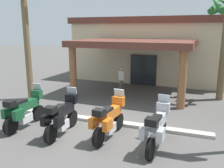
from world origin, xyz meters
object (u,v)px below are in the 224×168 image
Objects in this scene: motorcycle_black at (61,116)px; motorcycle_silver at (157,128)px; pedestrian at (121,78)px; motel_building at (154,48)px; motorcycle_green at (24,110)px; motorcycle_orange at (109,119)px; palm_tree_roadside at (24,12)px.

motorcycle_silver is at bearing -89.30° from motorcycle_black.
motel_building is at bearing -85.17° from pedestrian.
motorcycle_black is (1.73, -0.09, 0.00)m from motorcycle_green.
motorcycle_orange is (3.45, 0.23, 0.00)m from motorcycle_green.
palm_tree_roadside is at bearing 37.42° from motorcycle_green.
palm_tree_roadside is at bearing 70.76° from motorcycle_silver.
motorcycle_black is at bearing 99.89° from pedestrian.
motorcycle_green and motorcycle_orange have the same top height.
motorcycle_silver is at bearing -77.34° from motel_building.
pedestrian reaches higher than motorcycle_black.
pedestrian is at bearing -95.99° from motel_building.
motorcycle_silver is (3.45, 0.11, 0.00)m from motorcycle_black.
motorcycle_green is 1.00× the size of motorcycle_black.
motorcycle_green is 1.33× the size of pedestrian.
palm_tree_roadside reaches higher than motorcycle_silver.
motorcycle_black is 3.45m from motorcycle_silver.
motel_building is 12.07m from motorcycle_orange.
motel_building is 1.91× the size of palm_tree_roadside.
palm_tree_roadside reaches higher than motel_building.
motorcycle_orange is at bearing -84.04° from motorcycle_green.
motel_building reaches higher than motorcycle_green.
motel_building is 12.48m from motorcycle_silver.
motorcycle_black is at bearing -40.12° from palm_tree_roadside.
palm_tree_roadside reaches higher than motorcycle_orange.
motorcycle_silver is at bearing -90.13° from motorcycle_orange.
motel_building is at bearing -6.43° from motorcycle_black.
motorcycle_silver is (1.73, -0.21, 0.00)m from motorcycle_orange.
motorcycle_orange is 1.00× the size of motorcycle_silver.
motorcycle_silver is (5.18, 0.02, 0.00)m from motorcycle_green.
motorcycle_silver is 9.17m from palm_tree_roadside.
motorcycle_green is 1.00× the size of motorcycle_silver.
motorcycle_black is 6.26m from pedestrian.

